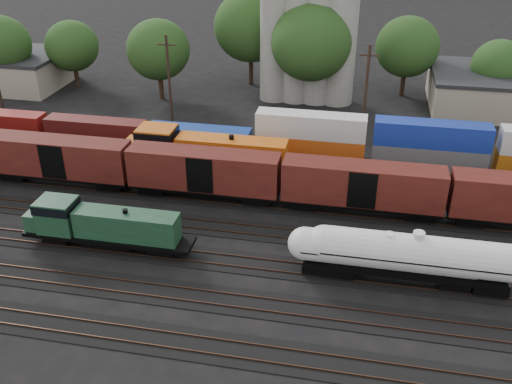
% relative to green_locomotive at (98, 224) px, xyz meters
% --- Properties ---
extents(ground, '(600.00, 600.00, 0.00)m').
position_rel_green_locomotive_xyz_m(ground, '(9.49, 5.00, -2.29)').
color(ground, black).
extents(tracks, '(180.00, 33.20, 0.20)m').
position_rel_green_locomotive_xyz_m(tracks, '(9.49, 5.00, -2.24)').
color(tracks, black).
rests_on(tracks, ground).
extents(green_locomotive, '(15.01, 2.65, 3.97)m').
position_rel_green_locomotive_xyz_m(green_locomotive, '(0.00, 0.00, 0.00)').
color(green_locomotive, black).
rests_on(green_locomotive, ground).
extents(tank_car_a, '(15.70, 2.81, 4.11)m').
position_rel_green_locomotive_xyz_m(tank_car_a, '(24.26, -0.00, 0.17)').
color(tank_car_a, silver).
rests_on(tank_car_a, ground).
extents(tank_car_b, '(17.15, 3.07, 4.50)m').
position_rel_green_locomotive_xyz_m(tank_car_b, '(26.42, 0.00, 0.38)').
color(tank_car_b, silver).
rests_on(tank_car_b, ground).
extents(orange_locomotive, '(19.48, 3.25, 4.87)m').
position_rel_green_locomotive_xyz_m(orange_locomotive, '(4.90, 15.00, 0.47)').
color(orange_locomotive, black).
rests_on(orange_locomotive, ground).
extents(boxcar_string, '(153.60, 2.90, 4.20)m').
position_rel_green_locomotive_xyz_m(boxcar_string, '(14.28, 10.00, 0.83)').
color(boxcar_string, black).
rests_on(boxcar_string, ground).
extents(container_wall, '(160.00, 2.60, 5.80)m').
position_rel_green_locomotive_xyz_m(container_wall, '(-1.28, 20.00, 0.23)').
color(container_wall, black).
rests_on(container_wall, ground).
extents(grain_silo, '(13.40, 5.00, 29.00)m').
position_rel_green_locomotive_xyz_m(grain_silo, '(12.77, 41.00, 8.97)').
color(grain_silo, gray).
rests_on(grain_silo, ground).
extents(industrial_sheds, '(119.38, 17.26, 5.10)m').
position_rel_green_locomotive_xyz_m(industrial_sheds, '(16.12, 40.25, 0.27)').
color(industrial_sheds, '#9E937F').
rests_on(industrial_sheds, ground).
extents(tree_band, '(165.93, 20.41, 14.18)m').
position_rel_green_locomotive_xyz_m(tree_band, '(2.63, 41.11, 5.30)').
color(tree_band, black).
rests_on(tree_band, ground).
extents(utility_poles, '(122.20, 0.36, 12.00)m').
position_rel_green_locomotive_xyz_m(utility_poles, '(9.49, 27.00, 3.92)').
color(utility_poles, black).
rests_on(utility_poles, ground).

